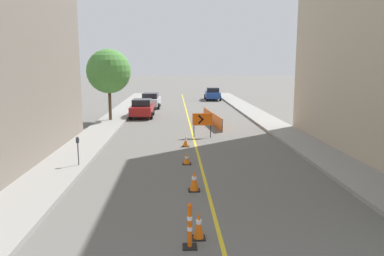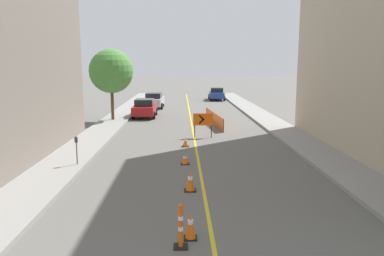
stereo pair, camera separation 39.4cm
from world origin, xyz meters
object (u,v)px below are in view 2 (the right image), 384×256
object	(u,v)px
arrow_barricade_primary	(203,120)
parked_car_curb_mid	(154,100)
delineator_post_front	(181,229)
traffic_cone_fourth	(185,159)
parked_car_curb_near	(145,108)
traffic_cone_third	(190,181)
traffic_cone_fifth	(185,142)
street_tree_left_near	(111,71)
parked_car_curb_far	(217,94)
traffic_cone_second	(190,225)
parking_meter_near_curb	(76,144)

from	to	relation	value
arrow_barricade_primary	parked_car_curb_mid	distance (m)	16.82
delineator_post_front	parked_car_curb_mid	bearing A→B (deg)	95.29
traffic_cone_fourth	parked_car_curb_near	xyz separation A→B (m)	(-3.33, 15.63, 0.56)
traffic_cone_fourth	parked_car_curb_near	size ratio (longest dim) A/B	0.11
traffic_cone_third	traffic_cone_fifth	distance (m)	7.43
traffic_cone_fifth	parked_car_curb_near	xyz separation A→B (m)	(-3.39, 11.89, 0.54)
parked_car_curb_mid	street_tree_left_near	world-z (taller)	street_tree_left_near
traffic_cone_fifth	street_tree_left_near	world-z (taller)	street_tree_left_near
delineator_post_front	parked_car_curb_near	bearing A→B (deg)	97.56
traffic_cone_third	parked_car_curb_far	bearing A→B (deg)	83.07
traffic_cone_fourth	parked_car_curb_near	distance (m)	15.99
traffic_cone_second	parked_car_curb_mid	bearing A→B (deg)	95.85
traffic_cone_third	traffic_cone_fifth	xyz separation A→B (m)	(-0.08, 7.43, -0.11)
traffic_cone_fourth	parked_car_curb_near	bearing A→B (deg)	102.01
street_tree_left_near	traffic_cone_fourth	bearing A→B (deg)	-66.68
traffic_cone_fifth	parked_car_curb_far	bearing A→B (deg)	81.05
delineator_post_front	street_tree_left_near	world-z (taller)	street_tree_left_near
traffic_cone_second	arrow_barricade_primary	world-z (taller)	arrow_barricade_primary
traffic_cone_third	delineator_post_front	world-z (taller)	delineator_post_front
traffic_cone_fifth	arrow_barricade_primary	distance (m)	2.94
parking_meter_near_curb	street_tree_left_near	world-z (taller)	street_tree_left_near
parked_car_curb_near	parked_car_curb_mid	bearing A→B (deg)	88.50
traffic_cone_third	traffic_cone_fifth	world-z (taller)	traffic_cone_third
traffic_cone_third	delineator_post_front	size ratio (longest dim) A/B	0.64
traffic_cone_second	delineator_post_front	bearing A→B (deg)	-118.56
traffic_cone_second	traffic_cone_fourth	size ratio (longest dim) A/B	1.50
arrow_barricade_primary	traffic_cone_fifth	bearing A→B (deg)	-113.49
traffic_cone_second	delineator_post_front	xyz separation A→B (m)	(-0.26, -0.47, 0.13)
parked_car_curb_near	parked_car_curb_mid	world-z (taller)	same
traffic_cone_third	delineator_post_front	distance (m)	4.28
traffic_cone_fifth	parking_meter_near_curb	xyz separation A→B (m)	(-4.85, -4.27, 0.81)
parking_meter_near_curb	traffic_cone_fifth	bearing A→B (deg)	41.37
traffic_cone_second	parked_car_curb_mid	world-z (taller)	parked_car_curb_mid
street_tree_left_near	parked_car_curb_near	bearing A→B (deg)	47.14
parked_car_curb_near	street_tree_left_near	size ratio (longest dim) A/B	0.78
traffic_cone_third	parked_car_curb_mid	bearing A→B (deg)	96.87
parked_car_curb_far	parked_car_curb_mid	bearing A→B (deg)	-128.16
parked_car_curb_far	traffic_cone_second	bearing A→B (deg)	-93.72
arrow_barricade_primary	traffic_cone_third	bearing A→B (deg)	-95.84
traffic_cone_fifth	arrow_barricade_primary	xyz separation A→B (m)	(1.13, 2.58, 0.83)
traffic_cone_third	traffic_cone_fifth	size ratio (longest dim) A/B	1.40
traffic_cone_third	parked_car_curb_near	size ratio (longest dim) A/B	0.17
arrow_barricade_primary	parked_car_curb_near	bearing A→B (deg)	116.03
parking_meter_near_curb	delineator_post_front	bearing A→B (deg)	-58.26
traffic_cone_fifth	street_tree_left_near	xyz separation A→B (m)	(-5.72, 9.38, 3.74)
parked_car_curb_near	parking_meter_near_curb	distance (m)	16.23
parked_car_curb_mid	delineator_post_front	bearing A→B (deg)	-81.73
parked_car_curb_far	traffic_cone_fourth	bearing A→B (deg)	-95.35
delineator_post_front	parking_meter_near_curb	bearing A→B (deg)	121.74
street_tree_left_near	delineator_post_front	bearing A→B (deg)	-75.47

